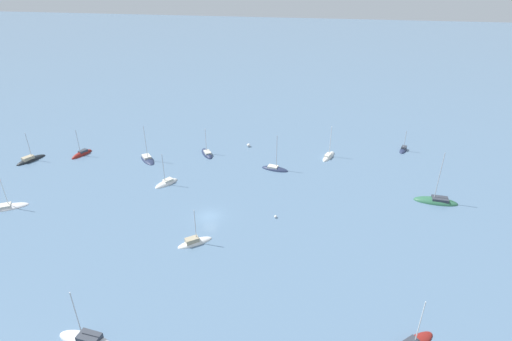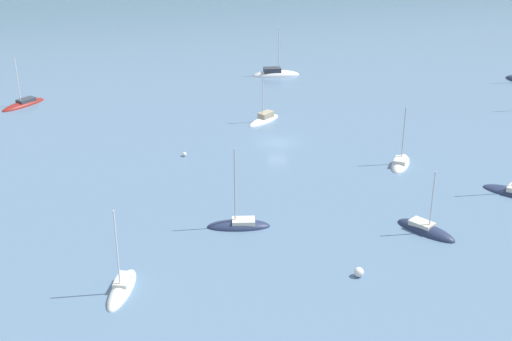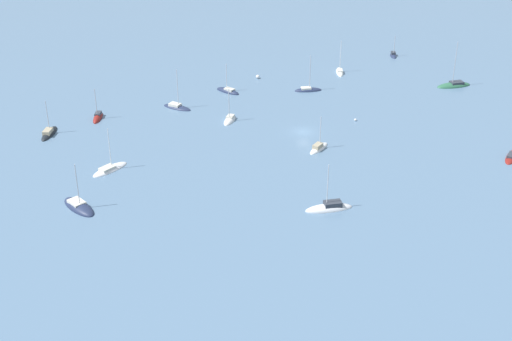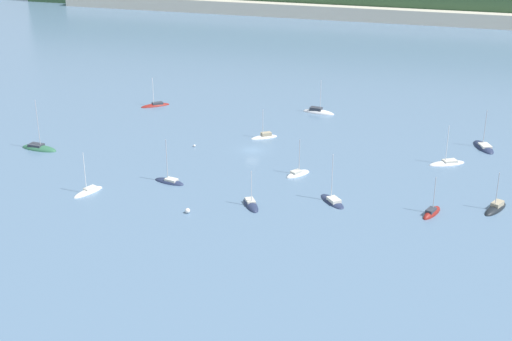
{
  "view_description": "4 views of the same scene",
  "coord_description": "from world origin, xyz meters",
  "px_view_note": "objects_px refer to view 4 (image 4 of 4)",
  "views": [
    {
      "loc": [
        -19.71,
        60.54,
        43.11
      ],
      "look_at": [
        -6.27,
        -15.94,
        2.17
      ],
      "focal_mm": 28.0,
      "sensor_mm": 36.0,
      "label": 1
    },
    {
      "loc": [
        -22.77,
        -83.37,
        34.42
      ],
      "look_at": [
        -6.6,
        -15.45,
        3.36
      ],
      "focal_mm": 50.0,
      "sensor_mm": 36.0,
      "label": 2
    },
    {
      "loc": [
        51.87,
        122.36,
        60.41
      ],
      "look_at": [
        15.83,
        16.35,
        1.88
      ],
      "focal_mm": 50.0,
      "sensor_mm": 36.0,
      "label": 3
    },
    {
      "loc": [
        42.7,
        -135.1,
        52.87
      ],
      "look_at": [
        6.3,
        -17.64,
        2.94
      ],
      "focal_mm": 50.0,
      "sensor_mm": 36.0,
      "label": 4
    }
  ],
  "objects_px": {
    "sailboat_13": "(169,182)",
    "sailboat_0": "(156,106)",
    "sailboat_9": "(483,148)",
    "mooring_buoy_1": "(188,211)",
    "sailboat_1": "(332,201)",
    "sailboat_7": "(318,112)",
    "sailboat_12": "(88,192)",
    "mooring_buoy_0": "(194,146)",
    "sailboat_3": "(251,205)",
    "sailboat_10": "(432,213)",
    "sailboat_4": "(264,137)",
    "sailboat_6": "(496,209)",
    "sailboat_11": "(447,164)",
    "sailboat_5": "(298,174)",
    "sailboat_8": "(39,149)"
  },
  "relations": [
    {
      "from": "sailboat_9",
      "to": "mooring_buoy_1",
      "type": "bearing_deg",
      "value": 111.47
    },
    {
      "from": "sailboat_3",
      "to": "sailboat_10",
      "type": "height_order",
      "value": "sailboat_10"
    },
    {
      "from": "sailboat_8",
      "to": "sailboat_9",
      "type": "height_order",
      "value": "sailboat_8"
    },
    {
      "from": "sailboat_8",
      "to": "sailboat_10",
      "type": "xyz_separation_m",
      "value": [
        82.49,
        -7.87,
        -0.0
      ]
    },
    {
      "from": "sailboat_3",
      "to": "mooring_buoy_1",
      "type": "height_order",
      "value": "sailboat_3"
    },
    {
      "from": "sailboat_6",
      "to": "sailboat_3",
      "type": "bearing_deg",
      "value": -50.65
    },
    {
      "from": "sailboat_13",
      "to": "sailboat_0",
      "type": "bearing_deg",
      "value": -51.27
    },
    {
      "from": "sailboat_9",
      "to": "sailboat_11",
      "type": "height_order",
      "value": "sailboat_9"
    },
    {
      "from": "sailboat_7",
      "to": "sailboat_10",
      "type": "xyz_separation_m",
      "value": [
        31.21,
        -50.67,
        -0.04
      ]
    },
    {
      "from": "sailboat_8",
      "to": "sailboat_12",
      "type": "height_order",
      "value": "sailboat_8"
    },
    {
      "from": "sailboat_6",
      "to": "mooring_buoy_0",
      "type": "relative_size",
      "value": 14.91
    },
    {
      "from": "sailboat_1",
      "to": "sailboat_4",
      "type": "bearing_deg",
      "value": -5.62
    },
    {
      "from": "sailboat_3",
      "to": "sailboat_10",
      "type": "relative_size",
      "value": 0.97
    },
    {
      "from": "sailboat_0",
      "to": "sailboat_5",
      "type": "height_order",
      "value": "sailboat_0"
    },
    {
      "from": "sailboat_13",
      "to": "mooring_buoy_0",
      "type": "relative_size",
      "value": 17.45
    },
    {
      "from": "sailboat_7",
      "to": "sailboat_10",
      "type": "height_order",
      "value": "sailboat_7"
    },
    {
      "from": "sailboat_5",
      "to": "sailboat_9",
      "type": "distance_m",
      "value": 43.38
    },
    {
      "from": "sailboat_0",
      "to": "sailboat_10",
      "type": "relative_size",
      "value": 1.04
    },
    {
      "from": "sailboat_11",
      "to": "sailboat_12",
      "type": "bearing_deg",
      "value": -2.41
    },
    {
      "from": "mooring_buoy_0",
      "to": "mooring_buoy_1",
      "type": "relative_size",
      "value": 0.6
    },
    {
      "from": "sailboat_3",
      "to": "sailboat_12",
      "type": "bearing_deg",
      "value": -115.46
    },
    {
      "from": "sailboat_0",
      "to": "sailboat_9",
      "type": "relative_size",
      "value": 0.87
    },
    {
      "from": "sailboat_12",
      "to": "mooring_buoy_1",
      "type": "bearing_deg",
      "value": 103.22
    },
    {
      "from": "sailboat_7",
      "to": "mooring_buoy_0",
      "type": "xyz_separation_m",
      "value": [
        -20.13,
        -31.68,
        0.14
      ]
    },
    {
      "from": "sailboat_3",
      "to": "sailboat_11",
      "type": "height_order",
      "value": "sailboat_11"
    },
    {
      "from": "sailboat_1",
      "to": "sailboat_10",
      "type": "height_order",
      "value": "sailboat_1"
    },
    {
      "from": "sailboat_0",
      "to": "sailboat_12",
      "type": "bearing_deg",
      "value": 60.41
    },
    {
      "from": "sailboat_10",
      "to": "sailboat_12",
      "type": "bearing_deg",
      "value": 118.38
    },
    {
      "from": "sailboat_5",
      "to": "sailboat_13",
      "type": "distance_m",
      "value": 24.84
    },
    {
      "from": "mooring_buoy_0",
      "to": "mooring_buoy_1",
      "type": "height_order",
      "value": "mooring_buoy_1"
    },
    {
      "from": "mooring_buoy_1",
      "to": "sailboat_0",
      "type": "bearing_deg",
      "value": 119.54
    },
    {
      "from": "sailboat_1",
      "to": "sailboat_9",
      "type": "xyz_separation_m",
      "value": [
        25.36,
        36.99,
        -0.05
      ]
    },
    {
      "from": "mooring_buoy_0",
      "to": "sailboat_8",
      "type": "bearing_deg",
      "value": -160.34
    },
    {
      "from": "mooring_buoy_0",
      "to": "mooring_buoy_1",
      "type": "xyz_separation_m",
      "value": [
        11.18,
        -31.08,
        0.18
      ]
    },
    {
      "from": "sailboat_9",
      "to": "sailboat_4",
      "type": "bearing_deg",
      "value": 75.52
    },
    {
      "from": "sailboat_1",
      "to": "sailboat_0",
      "type": "bearing_deg",
      "value": 9.25
    },
    {
      "from": "sailboat_9",
      "to": "mooring_buoy_1",
      "type": "xyz_separation_m",
      "value": [
        -48.25,
        -48.86,
        0.38
      ]
    },
    {
      "from": "sailboat_3",
      "to": "mooring_buoy_1",
      "type": "distance_m",
      "value": 11.33
    },
    {
      "from": "sailboat_7",
      "to": "mooring_buoy_1",
      "type": "height_order",
      "value": "sailboat_7"
    },
    {
      "from": "mooring_buoy_1",
      "to": "sailboat_9",
      "type": "bearing_deg",
      "value": 45.36
    },
    {
      "from": "sailboat_0",
      "to": "mooring_buoy_0",
      "type": "xyz_separation_m",
      "value": [
        20.69,
        -25.16,
        0.18
      ]
    },
    {
      "from": "sailboat_0",
      "to": "sailboat_10",
      "type": "height_order",
      "value": "sailboat_0"
    },
    {
      "from": "sailboat_3",
      "to": "sailboat_6",
      "type": "bearing_deg",
      "value": 72.64
    },
    {
      "from": "sailboat_13",
      "to": "mooring_buoy_1",
      "type": "xyz_separation_m",
      "value": [
        8.44,
        -11.52,
        0.36
      ]
    },
    {
      "from": "sailboat_7",
      "to": "mooring_buoy_0",
      "type": "distance_m",
      "value": 37.53
    },
    {
      "from": "sailboat_9",
      "to": "sailboat_10",
      "type": "xyz_separation_m",
      "value": [
        -8.08,
        -36.77,
        0.02
      ]
    },
    {
      "from": "sailboat_4",
      "to": "sailboat_8",
      "type": "height_order",
      "value": "sailboat_8"
    },
    {
      "from": "sailboat_1",
      "to": "sailboat_7",
      "type": "bearing_deg",
      "value": -26.42
    },
    {
      "from": "sailboat_9",
      "to": "sailboat_3",
      "type": "bearing_deg",
      "value": 113.82
    },
    {
      "from": "sailboat_6",
      "to": "sailboat_12",
      "type": "height_order",
      "value": "sailboat_12"
    }
  ]
}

